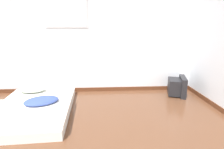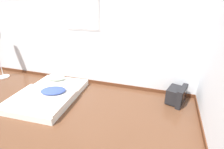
{
  "view_description": "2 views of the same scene",
  "coord_description": "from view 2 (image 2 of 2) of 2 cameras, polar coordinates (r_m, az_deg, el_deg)",
  "views": [
    {
      "loc": [
        0.8,
        -1.24,
        1.44
      ],
      "look_at": [
        0.99,
        1.9,
        0.61
      ],
      "focal_mm": 28.0,
      "sensor_mm": 36.0,
      "label": 1
    },
    {
      "loc": [
        2.14,
        -1.33,
        2.19
      ],
      "look_at": [
        1.08,
        1.95,
        0.69
      ],
      "focal_mm": 28.0,
      "sensor_mm": 36.0,
      "label": 2
    }
  ],
  "objects": [
    {
      "name": "wall_back",
      "position": [
        4.69,
        -9.81,
        12.19
      ],
      "size": [
        8.25,
        0.08,
        2.6
      ],
      "color": "silver",
      "rests_on": "ground_plane"
    },
    {
      "name": "mattress_bed",
      "position": [
        4.43,
        -19.96,
        -6.02
      ],
      "size": [
        1.36,
        1.85,
        0.29
      ],
      "color": "silver",
      "rests_on": "ground_plane"
    },
    {
      "name": "crt_tv",
      "position": [
        4.19,
        20.42,
        -6.36
      ],
      "size": [
        0.47,
        0.55,
        0.42
      ],
      "color": "black",
      "rests_on": "ground_plane"
    }
  ]
}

